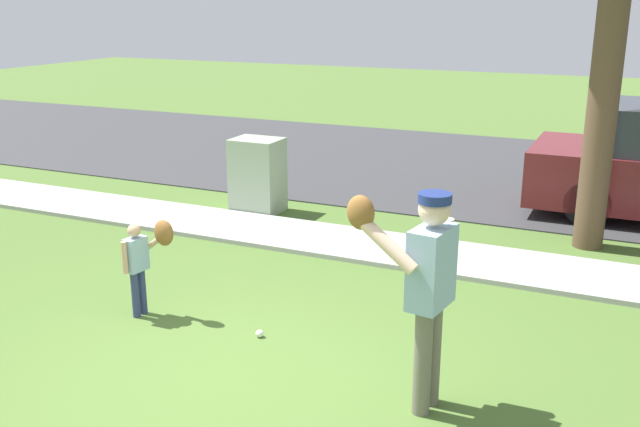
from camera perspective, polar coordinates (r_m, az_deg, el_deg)
The scene contains 7 objects.
ground_plane at distance 9.15m, azimuth 3.52°, elevation -2.93°, with size 48.00×48.00×0.00m, color #4C6B2D.
sidewalk_strip at distance 9.23m, azimuth 3.75°, elevation -2.57°, with size 36.00×1.20×0.06m, color #A3A39E.
road_surface at distance 13.85m, azimuth 11.15°, elevation 3.60°, with size 36.00×6.80×0.02m, color #38383A.
person_adult at distance 5.39m, azimuth 8.34°, elevation -5.08°, with size 0.76×0.61×1.73m.
person_child at distance 7.27m, azimuth -13.76°, elevation -3.13°, with size 0.48×0.36×1.01m.
baseball at distance 6.88m, azimuth -4.82°, elevation -9.47°, with size 0.07×0.07×0.07m, color white.
utility_cabinet at distance 10.72m, azimuth -4.98°, elevation 3.04°, with size 0.71×0.57×1.10m, color #9EB293.
Camera 1 is at (3.05, -4.56, 3.06)m, focal length 40.31 mm.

